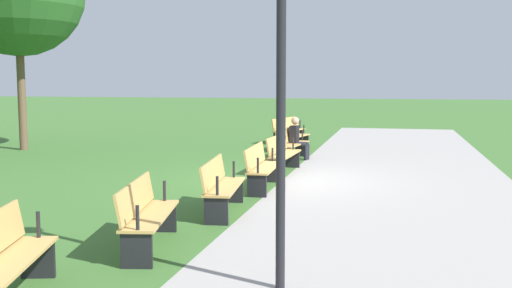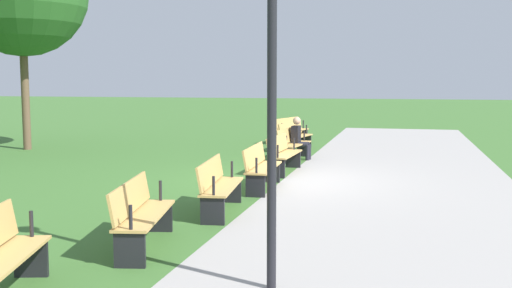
{
  "view_description": "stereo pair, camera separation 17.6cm",
  "coord_description": "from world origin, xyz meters",
  "px_view_note": "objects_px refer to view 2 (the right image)",
  "views": [
    {
      "loc": [
        12.78,
        2.53,
        2.21
      ],
      "look_at": [
        -0.0,
        -0.47,
        0.8
      ],
      "focal_mm": 41.55,
      "sensor_mm": 36.0,
      "label": 1
    },
    {
      "loc": [
        12.74,
        2.7,
        2.21
      ],
      "look_at": [
        -0.0,
        -0.47,
        0.8
      ],
      "focal_mm": 41.55,
      "sensor_mm": 36.0,
      "label": 2
    }
  ],
  "objects_px": {
    "person_seated": "(299,137)",
    "bench_5": "(218,185)",
    "bench_1": "(294,136)",
    "bench_4": "(261,166)",
    "bench_6": "(141,213)",
    "bench_3": "(283,153)",
    "bench_0": "(291,130)",
    "bench_2": "(293,143)"
  },
  "relations": [
    {
      "from": "bench_4",
      "to": "bench_5",
      "type": "distance_m",
      "value": 2.28
    },
    {
      "from": "bench_1",
      "to": "person_seated",
      "type": "height_order",
      "value": "person_seated"
    },
    {
      "from": "bench_1",
      "to": "person_seated",
      "type": "relative_size",
      "value": 1.56
    },
    {
      "from": "bench_1",
      "to": "bench_4",
      "type": "xyz_separation_m",
      "value": [
        6.81,
        0.54,
        0.0
      ]
    },
    {
      "from": "bench_6",
      "to": "person_seated",
      "type": "height_order",
      "value": "person_seated"
    },
    {
      "from": "bench_0",
      "to": "bench_5",
      "type": "relative_size",
      "value": 1.01
    },
    {
      "from": "bench_0",
      "to": "person_seated",
      "type": "height_order",
      "value": "person_seated"
    },
    {
      "from": "bench_0",
      "to": "bench_3",
      "type": "distance_m",
      "value": 6.83
    },
    {
      "from": "bench_0",
      "to": "bench_2",
      "type": "bearing_deg",
      "value": 27.25
    },
    {
      "from": "bench_2",
      "to": "bench_3",
      "type": "distance_m",
      "value": 2.28
    },
    {
      "from": "bench_5",
      "to": "bench_6",
      "type": "bearing_deg",
      "value": -15.89
    },
    {
      "from": "bench_3",
      "to": "bench_6",
      "type": "height_order",
      "value": "same"
    },
    {
      "from": "bench_1",
      "to": "bench_0",
      "type": "bearing_deg",
      "value": -155.03
    },
    {
      "from": "bench_1",
      "to": "bench_4",
      "type": "relative_size",
      "value": 1.02
    },
    {
      "from": "bench_2",
      "to": "bench_3",
      "type": "bearing_deg",
      "value": 11.36
    },
    {
      "from": "person_seated",
      "to": "bench_6",
      "type": "bearing_deg",
      "value": 3.6
    },
    {
      "from": "bench_3",
      "to": "bench_4",
      "type": "bearing_deg",
      "value": 2.28
    },
    {
      "from": "person_seated",
      "to": "bench_5",
      "type": "bearing_deg",
      "value": 5.5
    },
    {
      "from": "bench_3",
      "to": "bench_5",
      "type": "height_order",
      "value": "same"
    },
    {
      "from": "bench_4",
      "to": "bench_6",
      "type": "height_order",
      "value": "same"
    },
    {
      "from": "bench_2",
      "to": "person_seated",
      "type": "distance_m",
      "value": 0.27
    },
    {
      "from": "bench_3",
      "to": "person_seated",
      "type": "relative_size",
      "value": 1.53
    },
    {
      "from": "bench_0",
      "to": "bench_6",
      "type": "xyz_separation_m",
      "value": [
        13.55,
        0.54,
        0.0
      ]
    },
    {
      "from": "bench_0",
      "to": "bench_1",
      "type": "bearing_deg",
      "value": 29.52
    },
    {
      "from": "bench_6",
      "to": "person_seated",
      "type": "distance_m",
      "value": 9.24
    },
    {
      "from": "bench_4",
      "to": "bench_6",
      "type": "bearing_deg",
      "value": -9.07
    },
    {
      "from": "bench_0",
      "to": "bench_2",
      "type": "height_order",
      "value": "same"
    },
    {
      "from": "bench_2",
      "to": "bench_3",
      "type": "height_order",
      "value": "same"
    },
    {
      "from": "bench_0",
      "to": "person_seated",
      "type": "xyz_separation_m",
      "value": [
        4.33,
        1.06,
        0.16
      ]
    },
    {
      "from": "bench_4",
      "to": "bench_5",
      "type": "relative_size",
      "value": 0.99
    },
    {
      "from": "bench_2",
      "to": "bench_4",
      "type": "relative_size",
      "value": 1.01
    },
    {
      "from": "bench_1",
      "to": "bench_2",
      "type": "height_order",
      "value": "same"
    },
    {
      "from": "bench_3",
      "to": "bench_5",
      "type": "relative_size",
      "value": 0.99
    },
    {
      "from": "bench_4",
      "to": "bench_2",
      "type": "bearing_deg",
      "value": 179.99
    },
    {
      "from": "bench_0",
      "to": "bench_5",
      "type": "distance_m",
      "value": 11.34
    },
    {
      "from": "bench_0",
      "to": "bench_1",
      "type": "distance_m",
      "value": 2.28
    },
    {
      "from": "bench_1",
      "to": "bench_6",
      "type": "height_order",
      "value": "same"
    },
    {
      "from": "bench_2",
      "to": "bench_6",
      "type": "xyz_separation_m",
      "value": [
        9.08,
        -0.36,
        0.0
      ]
    },
    {
      "from": "bench_4",
      "to": "bench_5",
      "type": "xyz_separation_m",
      "value": [
        2.27,
        -0.18,
        0.0
      ]
    },
    {
      "from": "bench_0",
      "to": "bench_5",
      "type": "height_order",
      "value": "same"
    },
    {
      "from": "person_seated",
      "to": "bench_0",
      "type": "bearing_deg",
      "value": -159.45
    },
    {
      "from": "bench_5",
      "to": "person_seated",
      "type": "height_order",
      "value": "person_seated"
    }
  ]
}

